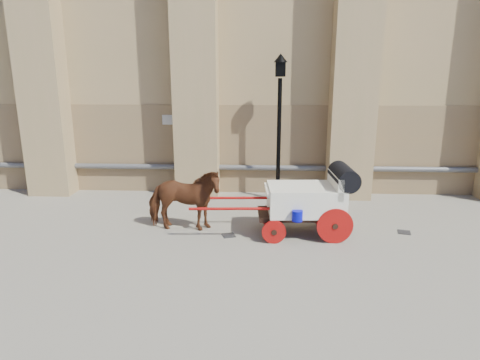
{
  "coord_description": "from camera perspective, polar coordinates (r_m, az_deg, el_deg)",
  "views": [
    {
      "loc": [
        1.05,
        -10.28,
        4.19
      ],
      "look_at": [
        0.57,
        0.26,
        1.41
      ],
      "focal_mm": 32.0,
      "sensor_mm": 36.0,
      "label": 1
    }
  ],
  "objects": [
    {
      "name": "ground",
      "position": [
        11.15,
        -3.02,
        -7.36
      ],
      "size": [
        90.0,
        90.0,
        0.0
      ],
      "primitive_type": "plane",
      "color": "slate",
      "rests_on": "ground"
    },
    {
      "name": "horse",
      "position": [
        11.29,
        -7.52,
        -2.65
      ],
      "size": [
        2.01,
        0.96,
        1.68
      ],
      "primitive_type": "imported",
      "rotation": [
        0.0,
        0.0,
        1.55
      ],
      "color": "brown",
      "rests_on": "ground"
    },
    {
      "name": "carriage",
      "position": [
        11.04,
        9.44,
        -2.36
      ],
      "size": [
        4.21,
        1.55,
        1.82
      ],
      "rotation": [
        0.0,
        0.0,
        0.06
      ],
      "color": "black",
      "rests_on": "ground"
    },
    {
      "name": "street_lamp",
      "position": [
        13.56,
        5.23,
        7.37
      ],
      "size": [
        0.43,
        0.43,
        4.61
      ],
      "color": "black",
      "rests_on": "ground"
    },
    {
      "name": "drain_grate_near",
      "position": [
        11.11,
        -1.53,
        -7.39
      ],
      "size": [
        0.41,
        0.41,
        0.01
      ],
      "primitive_type": "cube",
      "rotation": [
        0.0,
        0.0,
        0.34
      ],
      "color": "black",
      "rests_on": "ground"
    },
    {
      "name": "drain_grate_far",
      "position": [
        12.1,
        21.05,
        -6.52
      ],
      "size": [
        0.39,
        0.39,
        0.01
      ],
      "primitive_type": "cube",
      "rotation": [
        0.0,
        0.0,
        -0.24
      ],
      "color": "black",
      "rests_on": "ground"
    }
  ]
}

